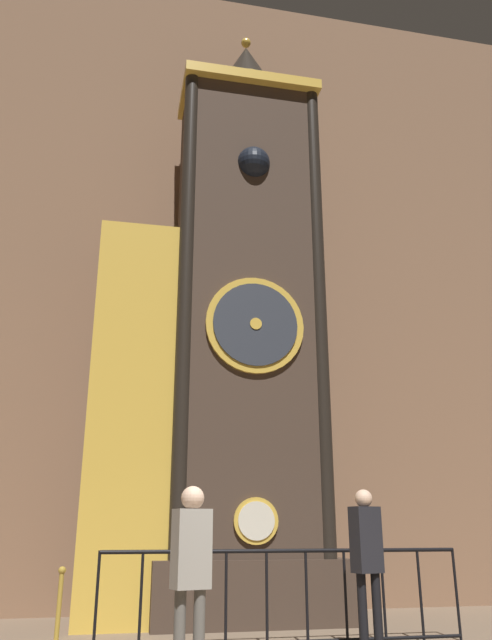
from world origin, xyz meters
TOP-DOWN VIEW (x-y plane):
  - cathedral_back_wall at (-0.09, 6.45)m, footprint 24.00×0.32m
  - clock_tower at (-0.26, 5.01)m, footprint 4.11×1.76m
  - railing_fence at (0.24, 2.94)m, footprint 4.68×0.05m
  - visitor_near at (-1.22, 1.01)m, footprint 0.39×0.30m
  - visitor_far at (1.05, 2.26)m, footprint 0.39×0.30m
  - stanchion_post at (-2.51, 2.97)m, footprint 0.28×0.28m

SIDE VIEW (x-z plane):
  - stanchion_post at x=-2.51m, z-range -0.17..0.78m
  - railing_fence at x=0.24m, z-range 0.06..1.19m
  - visitor_near at x=-1.22m, z-range 0.19..1.97m
  - visitor_far at x=1.05m, z-range 0.19..2.03m
  - clock_tower at x=-0.26m, z-range -0.96..10.14m
  - cathedral_back_wall at x=-0.09m, z-range -0.01..13.32m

